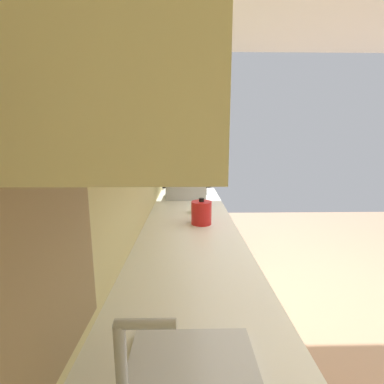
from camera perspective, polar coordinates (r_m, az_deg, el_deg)
ground_plane at (r=2.77m, az=30.33°, el=-23.49°), size 6.93×6.93×0.00m
wall_back at (r=1.95m, az=-11.91°, el=7.42°), size 4.45×0.12×2.78m
counter_run at (r=1.82m, az=-0.63°, el=-23.88°), size 3.47×0.65×0.93m
upper_cabinets at (r=1.52m, az=-6.32°, el=20.84°), size 2.37×0.35×0.63m
window_back_wall at (r=0.56m, az=-33.15°, el=-9.53°), size 0.59×0.02×0.66m
oven_range at (r=3.68m, az=-1.04°, el=-5.11°), size 0.64×0.63×1.11m
microwave at (r=2.79m, az=-1.28°, el=2.19°), size 0.50×0.40×0.30m
bowl at (r=2.13m, az=1.63°, el=-3.62°), size 0.14×0.14×0.07m
kettle at (r=1.85m, az=2.05°, el=-4.48°), size 0.19×0.14×0.19m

